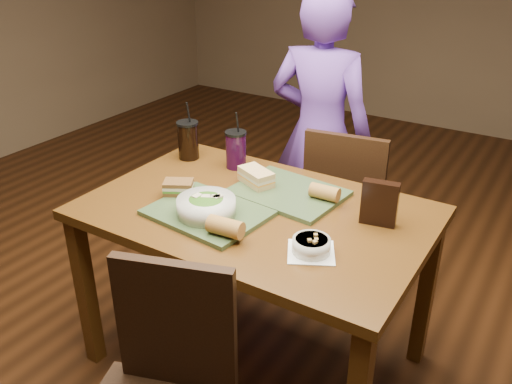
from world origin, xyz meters
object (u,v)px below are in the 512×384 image
chair_near (159,384)px  dining_table (256,229)px  sandwich_far (256,177)px  salad_bowl (206,205)px  chip_bag (379,203)px  tray_near (207,213)px  soup_bowl (311,245)px  sandwich_near (179,187)px  diner (320,135)px  baguette_near (225,227)px  cup_berry (236,149)px  baguette_far (325,192)px  tray_far (288,193)px  chair_far (349,205)px  cup_cola (188,140)px

chair_near → dining_table: bearing=97.0°
chair_near → sandwich_far: 0.92m
salad_bowl → chip_bag: bearing=28.3°
tray_near → salad_bowl: size_ratio=1.94×
soup_bowl → sandwich_near: (-0.63, 0.09, 0.02)m
dining_table → sandwich_near: size_ratio=9.49×
salad_bowl → sandwich_far: size_ratio=1.23×
diner → baguette_near: 1.12m
dining_table → baguette_near: baguette_near is taller
dining_table → sandwich_near: (-0.31, -0.08, 0.14)m
soup_bowl → cup_berry: (-0.60, 0.46, 0.06)m
sandwich_far → baguette_far: (0.30, 0.02, -0.00)m
cup_berry → chip_bag: bearing=-12.1°
chair_near → tray_far: (-0.04, 0.85, 0.28)m
chair_near → baguette_far: 0.93m
tray_near → salad_bowl: salad_bowl is taller
chair_far → sandwich_far: chair_far is taller
diner → baguette_far: (0.35, -0.68, 0.05)m
baguette_far → cup_berry: 0.50m
cup_cola → chip_bag: cup_cola is taller
diner → cup_berry: (-0.14, -0.57, 0.09)m
dining_table → baguette_far: bearing=41.5°
tray_near → cup_cola: (-0.40, 0.40, 0.08)m
soup_bowl → cup_berry: bearing=143.0°
cup_berry → chip_bag: (0.72, -0.15, -0.00)m
chair_near → chair_far: chair_far is taller
sandwich_far → chip_bag: chip_bag is taller
salad_bowl → sandwich_far: bearing=87.2°
chip_bag → chair_far: bearing=110.5°
diner → salad_bowl: diner is taller
sandwich_far → sandwich_near: bearing=-131.6°
chair_far → salad_bowl: bearing=-105.0°
soup_bowl → cup_cola: (-0.85, 0.43, 0.06)m
tray_near → salad_bowl: 0.05m
cup_berry → tray_near: bearing=-69.8°
cup_cola → sandwich_near: bearing=-57.3°
chair_near → cup_cola: (-0.61, 0.94, 0.36)m
sandwich_far → cup_cola: bearing=166.7°
soup_bowl → baguette_near: size_ratio=1.64×
cup_berry → chair_far: bearing=44.6°
diner → cup_berry: size_ratio=5.79×
chair_near → baguette_near: bearing=96.9°
chair_near → cup_cola: bearing=123.0°
chair_far → sandwich_near: 0.92m
tray_far → cup_cola: bearing=170.9°
tray_far → baguette_far: size_ratio=3.66×
tray_near → sandwich_near: (-0.18, 0.06, 0.04)m
dining_table → chair_near: size_ratio=1.49×
sandwich_near → tray_near: bearing=-17.6°
salad_bowl → tray_far: bearing=64.1°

